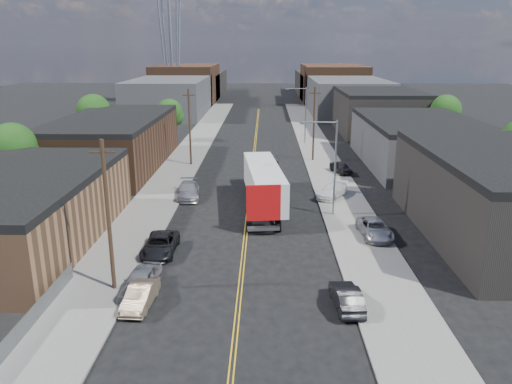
{
  "coord_description": "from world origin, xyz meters",
  "views": [
    {
      "loc": [
        1.59,
        -19.28,
        15.44
      ],
      "look_at": [
        0.8,
        24.29,
        2.5
      ],
      "focal_mm": 35.0,
      "sensor_mm": 36.0,
      "label": 1
    }
  ],
  "objects_px": {
    "car_left_b": "(140,296)",
    "car_right_lot_b": "(332,191)",
    "semi_truck": "(264,181)",
    "car_right_lot_c": "(341,167)",
    "car_left_c": "(160,245)",
    "car_right_oncoming": "(347,297)",
    "car_left_d": "(188,190)",
    "car_left_a": "(141,280)",
    "car_right_lot_a": "(375,229)"
  },
  "relations": [
    {
      "from": "semi_truck",
      "to": "car_right_oncoming",
      "type": "bearing_deg",
      "value": -82.36
    },
    {
      "from": "semi_truck",
      "to": "car_left_a",
      "type": "bearing_deg",
      "value": -119.78
    },
    {
      "from": "car_left_b",
      "to": "car_left_d",
      "type": "bearing_deg",
      "value": 94.64
    },
    {
      "from": "car_right_oncoming",
      "to": "car_right_lot_a",
      "type": "height_order",
      "value": "car_right_lot_a"
    },
    {
      "from": "semi_truck",
      "to": "car_right_lot_b",
      "type": "bearing_deg",
      "value": 11.43
    },
    {
      "from": "car_left_a",
      "to": "car_left_d",
      "type": "distance_m",
      "value": 20.66
    },
    {
      "from": "car_left_a",
      "to": "car_right_lot_a",
      "type": "height_order",
      "value": "car_left_a"
    },
    {
      "from": "car_left_c",
      "to": "car_right_lot_b",
      "type": "bearing_deg",
      "value": 43.67
    },
    {
      "from": "car_left_c",
      "to": "semi_truck",
      "type": "bearing_deg",
      "value": 56.72
    },
    {
      "from": "semi_truck",
      "to": "car_left_c",
      "type": "height_order",
      "value": "semi_truck"
    },
    {
      "from": "car_left_d",
      "to": "car_right_lot_b",
      "type": "distance_m",
      "value": 15.0
    },
    {
      "from": "car_right_lot_a",
      "to": "car_right_lot_b",
      "type": "distance_m",
      "value": 11.25
    },
    {
      "from": "car_left_c",
      "to": "car_right_lot_c",
      "type": "bearing_deg",
      "value": 54.51
    },
    {
      "from": "car_right_oncoming",
      "to": "car_left_a",
      "type": "bearing_deg",
      "value": -11.83
    },
    {
      "from": "car_left_d",
      "to": "car_right_lot_a",
      "type": "distance_m",
      "value": 20.36
    },
    {
      "from": "car_right_lot_c",
      "to": "car_right_oncoming",
      "type": "bearing_deg",
      "value": -115.81
    },
    {
      "from": "semi_truck",
      "to": "car_right_lot_a",
      "type": "distance_m",
      "value": 12.81
    },
    {
      "from": "car_right_lot_a",
      "to": "car_right_oncoming",
      "type": "bearing_deg",
      "value": -112.88
    },
    {
      "from": "car_left_c",
      "to": "car_left_d",
      "type": "relative_size",
      "value": 0.95
    },
    {
      "from": "car_left_c",
      "to": "car_right_oncoming",
      "type": "relative_size",
      "value": 1.21
    },
    {
      "from": "car_left_b",
      "to": "car_left_d",
      "type": "height_order",
      "value": "car_left_d"
    },
    {
      "from": "car_left_a",
      "to": "car_right_lot_b",
      "type": "xyz_separation_m",
      "value": [
        15.0,
        20.67,
        0.06
      ]
    },
    {
      "from": "car_left_c",
      "to": "car_right_lot_b",
      "type": "relative_size",
      "value": 1.08
    },
    {
      "from": "semi_truck",
      "to": "car_left_d",
      "type": "height_order",
      "value": "semi_truck"
    },
    {
      "from": "car_left_d",
      "to": "car_right_oncoming",
      "type": "relative_size",
      "value": 1.27
    },
    {
      "from": "semi_truck",
      "to": "car_left_c",
      "type": "relative_size",
      "value": 3.32
    },
    {
      "from": "car_left_a",
      "to": "car_left_d",
      "type": "xyz_separation_m",
      "value": [
        0.0,
        20.66,
        0.0
      ]
    },
    {
      "from": "semi_truck",
      "to": "car_left_d",
      "type": "relative_size",
      "value": 3.16
    },
    {
      "from": "car_left_a",
      "to": "car_left_b",
      "type": "bearing_deg",
      "value": -70.94
    },
    {
      "from": "car_right_oncoming",
      "to": "car_right_lot_b",
      "type": "xyz_separation_m",
      "value": [
        2.0,
        22.52,
        0.14
      ]
    },
    {
      "from": "semi_truck",
      "to": "car_right_lot_c",
      "type": "distance_m",
      "value": 15.82
    },
    {
      "from": "car_right_lot_b",
      "to": "car_right_lot_c",
      "type": "bearing_deg",
      "value": 106.92
    },
    {
      "from": "car_left_b",
      "to": "semi_truck",
      "type": "bearing_deg",
      "value": 73.27
    },
    {
      "from": "car_left_c",
      "to": "car_right_oncoming",
      "type": "distance_m",
      "value": 15.26
    },
    {
      "from": "car_right_lot_c",
      "to": "car_left_c",
      "type": "bearing_deg",
      "value": -143.25
    },
    {
      "from": "semi_truck",
      "to": "car_left_c",
      "type": "bearing_deg",
      "value": -129.4
    },
    {
      "from": "car_left_b",
      "to": "car_left_c",
      "type": "relative_size",
      "value": 0.8
    },
    {
      "from": "car_right_lot_b",
      "to": "car_right_oncoming",
      "type": "bearing_deg",
      "value": -64.96
    },
    {
      "from": "car_left_b",
      "to": "car_left_c",
      "type": "xyz_separation_m",
      "value": [
        -0.41,
        8.0,
        0.03
      ]
    },
    {
      "from": "car_left_c",
      "to": "car_left_d",
      "type": "xyz_separation_m",
      "value": [
        0.0,
        14.5,
        0.07
      ]
    },
    {
      "from": "car_left_a",
      "to": "car_right_lot_b",
      "type": "bearing_deg",
      "value": 60.59
    },
    {
      "from": "car_right_lot_a",
      "to": "car_right_lot_c",
      "type": "xyz_separation_m",
      "value": [
        0.29,
        21.29,
        -0.01
      ]
    },
    {
      "from": "semi_truck",
      "to": "car_left_d",
      "type": "xyz_separation_m",
      "value": [
        -7.9,
        2.29,
        -1.72
      ]
    },
    {
      "from": "semi_truck",
      "to": "car_left_d",
      "type": "bearing_deg",
      "value": 157.34
    },
    {
      "from": "car_left_c",
      "to": "car_right_lot_c",
      "type": "xyz_separation_m",
      "value": [
        17.4,
        24.76,
        0.12
      ]
    },
    {
      "from": "car_left_b",
      "to": "car_right_lot_c",
      "type": "height_order",
      "value": "car_right_lot_c"
    },
    {
      "from": "car_right_oncoming",
      "to": "car_right_lot_b",
      "type": "relative_size",
      "value": 0.9
    },
    {
      "from": "semi_truck",
      "to": "car_left_d",
      "type": "distance_m",
      "value": 8.4
    },
    {
      "from": "car_left_b",
      "to": "car_right_lot_b",
      "type": "bearing_deg",
      "value": 60.65
    },
    {
      "from": "car_left_d",
      "to": "car_right_lot_a",
      "type": "xyz_separation_m",
      "value": [
        17.11,
        -11.03,
        0.06
      ]
    }
  ]
}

